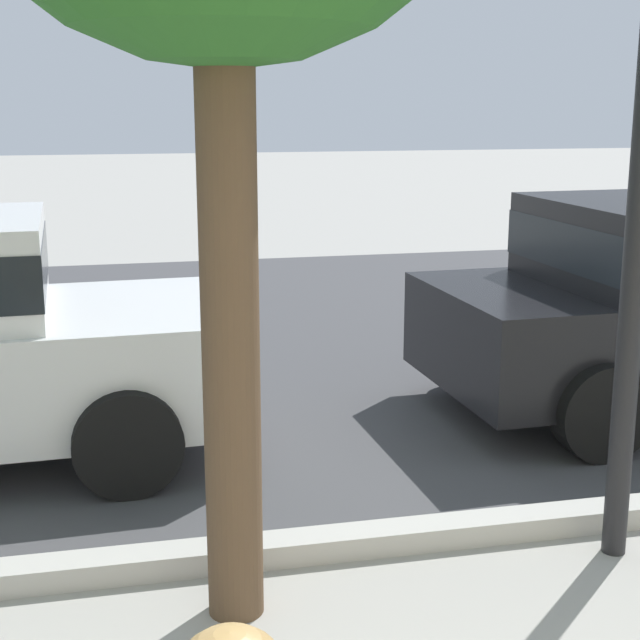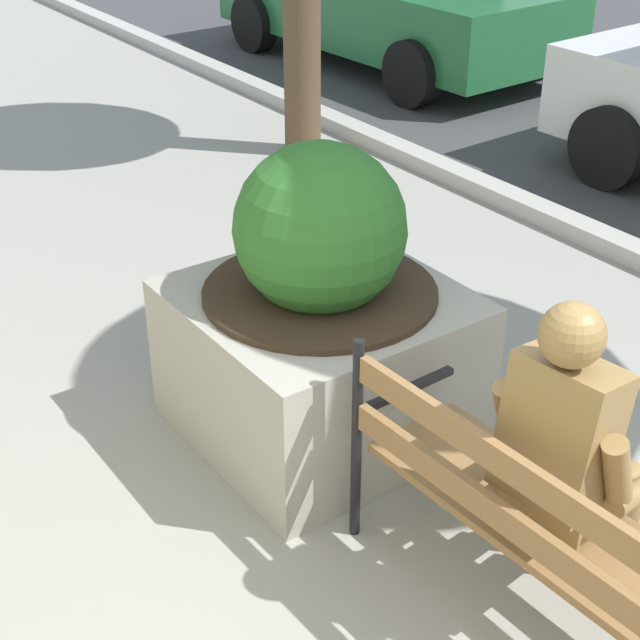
# 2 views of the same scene
# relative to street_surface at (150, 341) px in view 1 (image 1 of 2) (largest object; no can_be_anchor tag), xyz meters

# --- Properties ---
(street_surface) EXTENTS (60.00, 9.00, 0.01)m
(street_surface) POSITION_rel_street_surface_xyz_m (0.00, 0.00, 0.00)
(street_surface) COLOR #424244
(street_surface) RESTS_ON ground
(curb_stone) EXTENTS (60.00, 0.20, 0.12)m
(curb_stone) POSITION_rel_street_surface_xyz_m (0.00, -4.60, 0.06)
(curb_stone) COLOR #B2AFA8
(curb_stone) RESTS_ON ground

